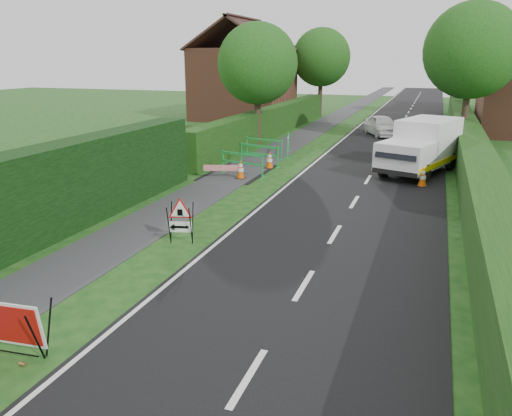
% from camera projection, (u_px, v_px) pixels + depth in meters
% --- Properties ---
extents(ground, '(120.00, 120.00, 0.00)m').
position_uv_depth(ground, '(181.00, 288.00, 10.84)').
color(ground, '#133F12').
rests_on(ground, ground).
extents(road_surface, '(6.00, 90.00, 0.02)m').
position_uv_depth(road_surface, '(405.00, 118.00, 41.59)').
color(road_surface, black).
rests_on(road_surface, ground).
extents(footpath, '(2.00, 90.00, 0.02)m').
position_uv_depth(footpath, '(340.00, 115.00, 43.36)').
color(footpath, '#2D2D30').
rests_on(footpath, ground).
extents(hedge_west_near, '(1.10, 18.00, 2.50)m').
position_uv_depth(hedge_west_near, '(2.00, 258.00, 12.45)').
color(hedge_west_near, black).
rests_on(hedge_west_near, ground).
extents(hedge_west_far, '(1.00, 24.00, 1.80)m').
position_uv_depth(hedge_west_far, '(272.00, 135.00, 32.29)').
color(hedge_west_far, '#14380F').
rests_on(hedge_west_far, ground).
extents(hedge_east, '(1.20, 50.00, 1.50)m').
position_uv_depth(hedge_east, '(468.00, 165.00, 23.18)').
color(hedge_east, '#14380F').
rests_on(hedge_east, ground).
extents(house_west, '(7.50, 7.40, 7.88)m').
position_uv_depth(house_west, '(244.00, 82.00, 40.27)').
color(house_west, brown).
rests_on(house_west, ground).
extents(tree_nw, '(4.40, 4.40, 6.70)m').
position_uv_depth(tree_nw, '(258.00, 64.00, 27.26)').
color(tree_nw, '#2D2116').
rests_on(tree_nw, ground).
extents(tree_ne, '(5.20, 5.20, 7.79)m').
position_uv_depth(tree_ne, '(472.00, 51.00, 27.12)').
color(tree_ne, '#2D2116').
rests_on(tree_ne, ground).
extents(tree_fw, '(4.80, 4.80, 7.24)m').
position_uv_depth(tree_fw, '(321.00, 57.00, 41.58)').
color(tree_fw, '#2D2116').
rests_on(tree_fw, ground).
extents(tree_fe, '(4.20, 4.20, 6.33)m').
position_uv_depth(tree_fe, '(460.00, 65.00, 41.82)').
color(tree_fe, '#2D2116').
rests_on(tree_fe, ground).
extents(red_rect_sign, '(1.19, 0.79, 0.97)m').
position_uv_depth(red_rect_sign, '(12.00, 325.00, 8.24)').
color(red_rect_sign, black).
rests_on(red_rect_sign, ground).
extents(triangle_sign, '(0.91, 0.91, 1.09)m').
position_uv_depth(triangle_sign, '(179.00, 217.00, 13.18)').
color(triangle_sign, black).
rests_on(triangle_sign, ground).
extents(works_van, '(3.45, 5.31, 2.27)m').
position_uv_depth(works_van, '(422.00, 145.00, 21.38)').
color(works_van, silver).
rests_on(works_van, ground).
extents(traffic_cone_0, '(0.38, 0.38, 0.79)m').
position_uv_depth(traffic_cone_0, '(423.00, 177.00, 19.25)').
color(traffic_cone_0, black).
rests_on(traffic_cone_0, ground).
extents(traffic_cone_1, '(0.38, 0.38, 0.79)m').
position_uv_depth(traffic_cone_1, '(429.00, 163.00, 21.87)').
color(traffic_cone_1, black).
rests_on(traffic_cone_1, ground).
extents(traffic_cone_2, '(0.38, 0.38, 0.79)m').
position_uv_depth(traffic_cone_2, '(439.00, 154.00, 23.92)').
color(traffic_cone_2, black).
rests_on(traffic_cone_2, ground).
extents(traffic_cone_3, '(0.38, 0.38, 0.79)m').
position_uv_depth(traffic_cone_3, '(241.00, 169.00, 20.52)').
color(traffic_cone_3, black).
rests_on(traffic_cone_3, ground).
extents(traffic_cone_4, '(0.38, 0.38, 0.79)m').
position_uv_depth(traffic_cone_4, '(270.00, 160.00, 22.44)').
color(traffic_cone_4, black).
rests_on(traffic_cone_4, ground).
extents(ped_barrier_0, '(2.09, 0.80, 1.00)m').
position_uv_depth(ped_barrier_0, '(242.00, 161.00, 21.02)').
color(ped_barrier_0, green).
rests_on(ped_barrier_0, ground).
extents(ped_barrier_1, '(2.09, 0.82, 1.00)m').
position_uv_depth(ped_barrier_1, '(259.00, 152.00, 22.96)').
color(ped_barrier_1, green).
rests_on(ped_barrier_1, ground).
extents(ped_barrier_2, '(2.09, 0.77, 1.00)m').
position_uv_depth(ped_barrier_2, '(264.00, 145.00, 24.72)').
color(ped_barrier_2, green).
rests_on(ped_barrier_2, ground).
extents(ped_barrier_3, '(0.87, 2.08, 1.00)m').
position_uv_depth(ped_barrier_3, '(288.00, 142.00, 25.63)').
color(ped_barrier_3, green).
rests_on(ped_barrier_3, ground).
extents(redwhite_plank, '(1.44, 0.49, 0.25)m').
position_uv_depth(redwhite_plank, '(222.00, 179.00, 20.65)').
color(redwhite_plank, red).
rests_on(redwhite_plank, ground).
extents(litter_can, '(0.12, 0.07, 0.07)m').
position_uv_depth(litter_can, '(23.00, 366.00, 8.10)').
color(litter_can, '#BF7F4C').
rests_on(litter_can, ground).
extents(hatchback_car, '(2.93, 4.08, 1.29)m').
position_uv_depth(hatchback_car, '(382.00, 125.00, 31.92)').
color(hatchback_car, white).
rests_on(hatchback_car, ground).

